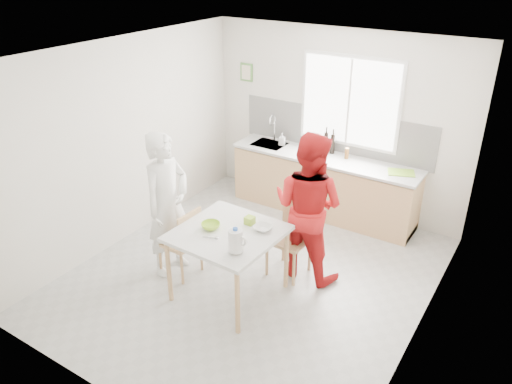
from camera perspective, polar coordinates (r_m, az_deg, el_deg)
ground at (r=6.29m, az=-0.37°, el=-9.48°), size 4.50×4.50×0.00m
room_shell at (r=5.49m, az=-0.42°, el=4.58°), size 4.50×4.50×4.50m
window at (r=7.27m, az=10.66°, el=10.10°), size 1.50×0.06×1.30m
backsplash at (r=7.50m, az=8.98°, el=6.91°), size 3.00×0.02×0.65m
picture_frame at (r=8.01m, az=-1.11°, el=13.52°), size 0.22×0.03×0.28m
kitchen_counter at (r=7.56m, az=7.62°, el=0.54°), size 2.84×0.64×1.37m
dining_table at (r=5.58m, az=-3.23°, el=-5.31°), size 1.13×1.13×0.84m
chair_left at (r=6.10m, az=-8.27°, el=-5.41°), size 0.43×0.43×0.90m
chair_far at (r=6.11m, az=4.17°, el=-4.68°), size 0.47×0.47×0.97m
person_white at (r=6.04m, az=-10.10°, el=-1.43°), size 0.46×0.68×1.81m
person_red at (r=5.90m, az=5.98°, el=-1.67°), size 0.92×0.73×1.85m
bowl_green at (r=5.60m, az=-5.20°, el=-3.86°), size 0.22×0.22×0.07m
bowl_white at (r=5.55m, az=0.79°, el=-4.15°), size 0.21×0.21×0.05m
milk_jug at (r=5.11m, az=-2.31°, el=-5.54°), size 0.21×0.15×0.27m
green_box at (r=5.66m, az=-0.73°, el=-3.26°), size 0.10×0.10×0.09m
spoon at (r=5.43m, az=-5.34°, el=-5.18°), size 0.16×0.06×0.01m
cutting_board at (r=7.03m, az=16.26°, el=2.16°), size 0.42×0.36×0.01m
wine_bottle_a at (r=7.45m, az=7.98°, el=5.66°), size 0.07×0.07×0.32m
wine_bottle_b at (r=7.43m, az=8.75°, el=5.48°), size 0.07×0.07×0.30m
jar_amber at (r=7.30m, az=10.33°, el=4.38°), size 0.06×0.06×0.16m
soap_bottle at (r=7.70m, az=3.00°, el=6.06°), size 0.10×0.11×0.19m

